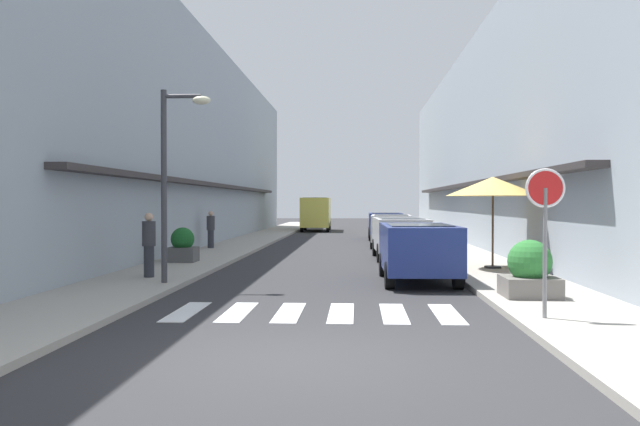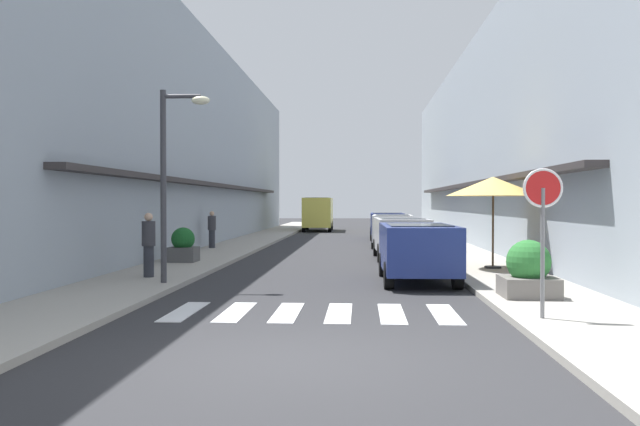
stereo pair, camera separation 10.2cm
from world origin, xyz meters
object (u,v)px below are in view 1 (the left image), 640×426
object	(u,v)px
planter_midblock	(183,246)
pedestrian_walking_near	(149,243)
round_street_sign	(545,204)
street_lamp	(173,163)
parked_car_distant	(385,223)
delivery_van	(316,211)
cafe_umbrella	(493,187)
planter_far	(447,238)
parked_car_near	(418,246)
parked_car_far	(391,227)
parked_car_mid	(400,233)
pedestrian_walking_far	(211,229)
planter_corner	(530,272)

from	to	relation	value
planter_midblock	pedestrian_walking_near	bearing A→B (deg)	-86.01
round_street_sign	street_lamp	bearing A→B (deg)	149.72
parked_car_distant	round_street_sign	xyz separation A→B (m)	(1.54, -25.18, 1.08)
parked_car_distant	delivery_van	size ratio (longest dim) A/B	0.79
cafe_umbrella	planter_far	bearing A→B (deg)	93.62
parked_car_near	delivery_van	world-z (taller)	delivery_van
cafe_umbrella	planter_midblock	size ratio (longest dim) A/B	2.47
parked_car_far	street_lamp	bearing A→B (deg)	-111.90
parked_car_mid	planter_midblock	world-z (taller)	parked_car_mid
parked_car_near	pedestrian_walking_far	size ratio (longest dim) A/B	2.64
delivery_van	cafe_umbrella	xyz separation A→B (m)	(6.83, -27.38, 1.07)
parked_car_far	planter_midblock	xyz separation A→B (m)	(-7.12, -9.14, -0.31)
parked_car_mid	parked_car_far	world-z (taller)	same
delivery_van	cafe_umbrella	bearing A→B (deg)	-76.00
cafe_umbrella	parked_car_near	bearing A→B (deg)	-132.98
street_lamp	parked_car_far	bearing A→B (deg)	68.10
delivery_van	planter_corner	bearing A→B (deg)	-79.12
parked_car_mid	parked_car_far	bearing A→B (deg)	90.00
parked_car_distant	street_lamp	bearing A→B (deg)	-105.74
parked_car_mid	pedestrian_walking_near	xyz separation A→B (m)	(-6.82, -7.10, 0.06)
planter_far	pedestrian_walking_far	distance (m)	9.72
cafe_umbrella	pedestrian_walking_near	distance (m)	9.74
parked_car_mid	delivery_van	size ratio (longest dim) A/B	0.77
parked_car_mid	planter_corner	bearing A→B (deg)	-79.13
round_street_sign	pedestrian_walking_far	xyz separation A→B (m)	(-9.18, 16.17, -1.08)
pedestrian_walking_near	planter_corner	bearing A→B (deg)	-166.97
parked_car_near	round_street_sign	size ratio (longest dim) A/B	1.66
planter_midblock	pedestrian_walking_far	xyz separation A→B (m)	(-0.52, 6.37, 0.31)
round_street_sign	planter_far	xyz separation A→B (m)	(0.43, 14.75, -1.36)
planter_corner	parked_car_far	bearing A→B (deg)	96.71
parked_car_distant	cafe_umbrella	world-z (taller)	cafe_umbrella
parked_car_distant	planter_far	world-z (taller)	parked_car_distant
delivery_van	street_lamp	distance (m)	31.39
parked_car_far	planter_far	size ratio (longest dim) A/B	4.17
parked_car_near	delivery_van	distance (m)	30.27
street_lamp	pedestrian_walking_far	world-z (taller)	street_lamp
cafe_umbrella	planter_midblock	distance (m)	9.80
planter_far	pedestrian_walking_near	bearing A→B (deg)	-133.39
round_street_sign	planter_midblock	world-z (taller)	round_street_sign
pedestrian_walking_far	planter_far	bearing A→B (deg)	170.50
parked_car_mid	pedestrian_walking_near	distance (m)	9.84
round_street_sign	planter_midblock	bearing A→B (deg)	131.46
parked_car_near	parked_car_far	bearing A→B (deg)	90.00
parked_car_near	pedestrian_walking_far	bearing A→B (deg)	126.15
delivery_van	planter_corner	xyz separation A→B (m)	(6.38, -33.18, -0.78)
delivery_van	parked_car_far	bearing A→B (deg)	-75.11
planter_midblock	pedestrian_walking_near	world-z (taller)	pedestrian_walking_near
round_street_sign	pedestrian_walking_far	size ratio (longest dim) A/B	1.60
parked_car_near	planter_corner	size ratio (longest dim) A/B	3.54
parked_car_near	planter_midblock	xyz separation A→B (m)	(-7.12, 4.09, -0.30)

